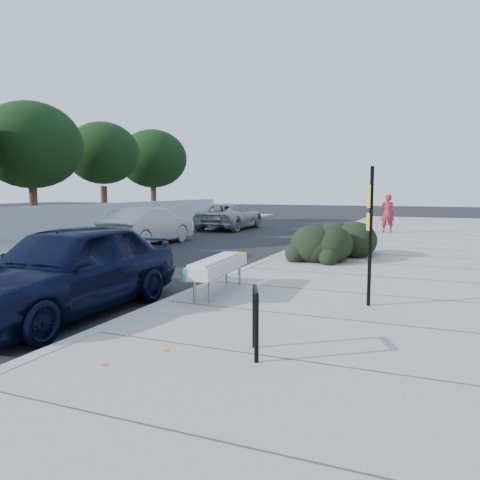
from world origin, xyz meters
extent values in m
plane|color=black|center=(0.00, 0.00, 0.00)|extent=(120.00, 120.00, 0.00)
cube|color=gray|center=(-9.50, 5.00, 0.07)|extent=(3.00, 50.00, 0.15)
cube|color=#9E9E99|center=(0.00, 5.00, 0.08)|extent=(0.22, 50.00, 0.17)
cube|color=#9E9E99|center=(-8.00, 5.00, 0.08)|extent=(0.22, 50.00, 0.17)
cylinder|color=#332114|center=(-12.50, 9.00, 1.20)|extent=(0.36, 0.36, 2.40)
ellipsoid|color=black|center=(-12.50, 9.00, 4.20)|extent=(4.60, 4.60, 3.91)
cylinder|color=#332114|center=(-12.50, 14.00, 1.20)|extent=(0.36, 0.36, 2.40)
ellipsoid|color=black|center=(-12.50, 14.00, 4.20)|extent=(4.00, 4.00, 3.40)
cylinder|color=#332114|center=(-12.50, 19.00, 1.20)|extent=(0.36, 0.36, 2.40)
ellipsoid|color=black|center=(-12.50, 19.00, 4.20)|extent=(4.40, 4.40, 3.74)
cylinder|color=gray|center=(0.51, 0.14, 0.36)|extent=(0.05, 0.05, 0.43)
cylinder|color=gray|center=(0.81, 0.16, 0.36)|extent=(0.05, 0.05, 0.43)
cylinder|color=gray|center=(0.39, 1.84, 0.36)|extent=(0.05, 0.05, 0.43)
cylinder|color=gray|center=(0.69, 1.86, 0.36)|extent=(0.05, 0.05, 0.43)
cylinder|color=gray|center=(0.45, 0.99, 0.54)|extent=(0.16, 1.70, 0.04)
cylinder|color=gray|center=(0.75, 1.01, 0.54)|extent=(0.16, 1.70, 0.04)
cube|color=#B2B2B2|center=(0.60, 1.00, 0.69)|extent=(0.60, 2.26, 0.23)
cube|color=yellow|center=(0.54, 1.88, 0.82)|extent=(0.49, 0.48, 0.02)
cube|color=teal|center=(0.46, -0.02, 0.69)|extent=(0.07, 0.26, 0.21)
cylinder|color=black|center=(2.60, -2.24, 0.56)|extent=(0.05, 0.05, 0.81)
cylinder|color=black|center=(2.39, -1.76, 0.56)|extent=(0.05, 0.05, 0.81)
cylinder|color=black|center=(2.50, -2.00, 0.96)|extent=(0.26, 0.50, 0.05)
cube|color=black|center=(3.47, 1.08, 1.37)|extent=(0.07, 0.07, 2.44)
cube|color=yellow|center=(3.43, 1.07, 2.07)|extent=(0.09, 0.28, 0.39)
cube|color=yellow|center=(3.43, 1.07, 1.63)|extent=(0.09, 0.26, 0.30)
ellipsoid|color=black|center=(1.70, 7.00, 0.81)|extent=(2.75, 3.90, 1.32)
imported|color=black|center=(-1.40, -0.92, 0.81)|extent=(1.94, 4.74, 1.61)
imported|color=#A1A1A5|center=(-6.00, 8.54, 0.75)|extent=(1.62, 4.59, 1.51)
imported|color=#A1A3A6|center=(-6.00, 16.69, 0.71)|extent=(2.45, 5.18, 1.43)
imported|color=maroon|center=(2.45, 16.14, 1.07)|extent=(0.74, 0.57, 1.83)
camera|label=1|loc=(4.46, -7.25, 2.18)|focal=35.00mm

